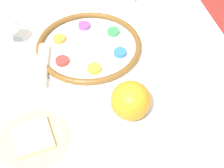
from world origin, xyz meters
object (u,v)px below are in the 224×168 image
at_px(wine_glass, 7,22).
at_px(fruit_stand, 145,127).
at_px(napkin_roll, 42,66).
at_px(orange_fruit, 131,101).
at_px(bread_plate, 33,139).
at_px(cup_mid, 167,93).
at_px(seder_plate, 89,46).

distance_m(wine_glass, fruit_stand, 0.60).
bearing_deg(napkin_roll, orange_fruit, 33.05).
distance_m(bread_plate, cup_mid, 0.39).
bearing_deg(cup_mid, fruit_stand, -37.29).
distance_m(seder_plate, fruit_stand, 0.43).
bearing_deg(bread_plate, napkin_roll, 170.99).
bearing_deg(napkin_roll, wine_glass, -148.83).
relative_size(fruit_stand, cup_mid, 2.66).
bearing_deg(wine_glass, cup_mid, 51.52).
relative_size(wine_glass, napkin_roll, 0.68).
xyz_separation_m(fruit_stand, bread_plate, (-0.09, -0.28, -0.10)).
distance_m(wine_glass, bread_plate, 0.42).
relative_size(seder_plate, wine_glass, 2.89).
bearing_deg(napkin_roll, seder_plate, 112.90).
xyz_separation_m(orange_fruit, napkin_roll, (-0.31, -0.20, -0.16)).
relative_size(seder_plate, bread_plate, 1.90).
distance_m(seder_plate, wine_glass, 0.28).
bearing_deg(orange_fruit, napkin_roll, -146.95).
height_order(wine_glass, cup_mid, wine_glass).
bearing_deg(seder_plate, cup_mid, 35.29).
distance_m(fruit_stand, napkin_roll, 0.43).
bearing_deg(fruit_stand, seder_plate, -169.68).
xyz_separation_m(seder_plate, bread_plate, (0.32, -0.20, -0.01)).
height_order(seder_plate, napkin_roll, napkin_roll).
height_order(seder_plate, fruit_stand, fruit_stand).
height_order(fruit_stand, orange_fruit, orange_fruit).
bearing_deg(wine_glass, seder_plate, 71.20).
xyz_separation_m(orange_fruit, bread_plate, (-0.06, -0.24, -0.17)).
bearing_deg(bread_plate, seder_plate, 148.16).
bearing_deg(wine_glass, napkin_roll, 31.17).
relative_size(fruit_stand, orange_fruit, 2.32).
height_order(fruit_stand, bread_plate, fruit_stand).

